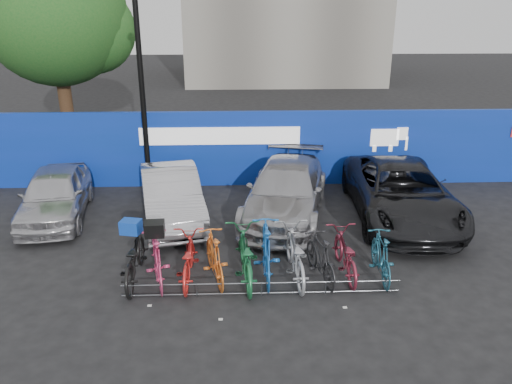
{
  "coord_description": "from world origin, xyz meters",
  "views": [
    {
      "loc": [
        -0.43,
        -9.27,
        5.53
      ],
      "look_at": [
        -0.01,
        2.0,
        1.25
      ],
      "focal_mm": 35.0,
      "sensor_mm": 36.0,
      "label": 1
    }
  ],
  "objects_px": {
    "bike_rack": "(261,288)",
    "bike_4": "(245,256)",
    "bike_8": "(345,254)",
    "car_1": "(171,195)",
    "bike_2": "(188,259)",
    "lamppost": "(142,86)",
    "car_3": "(401,192)",
    "bike_5": "(266,250)",
    "car_0": "(55,194)",
    "bike_1": "(157,259)",
    "tree": "(61,17)",
    "bike_7": "(320,257)",
    "bike_6": "(295,254)",
    "car_2": "(286,190)",
    "bike_3": "(214,257)",
    "bike_9": "(381,256)",
    "bike_0": "(134,257)"
  },
  "relations": [
    {
      "from": "bike_rack",
      "to": "bike_4",
      "type": "relative_size",
      "value": 2.65
    },
    {
      "from": "bike_4",
      "to": "bike_8",
      "type": "relative_size",
      "value": 1.13
    },
    {
      "from": "car_1",
      "to": "bike_2",
      "type": "bearing_deg",
      "value": -89.64
    },
    {
      "from": "lamppost",
      "to": "car_3",
      "type": "height_order",
      "value": "lamppost"
    },
    {
      "from": "car_1",
      "to": "bike_5",
      "type": "relative_size",
      "value": 2.09
    },
    {
      "from": "car_0",
      "to": "bike_1",
      "type": "bearing_deg",
      "value": -55.24
    },
    {
      "from": "bike_2",
      "to": "bike_8",
      "type": "relative_size",
      "value": 1.0
    },
    {
      "from": "tree",
      "to": "bike_1",
      "type": "xyz_separation_m",
      "value": [
        4.62,
        -10.03,
        -4.53
      ]
    },
    {
      "from": "bike_rack",
      "to": "bike_7",
      "type": "distance_m",
      "value": 1.46
    },
    {
      "from": "tree",
      "to": "bike_4",
      "type": "xyz_separation_m",
      "value": [
        6.45,
        -10.02,
        -4.51
      ]
    },
    {
      "from": "bike_1",
      "to": "bike_2",
      "type": "relative_size",
      "value": 0.96
    },
    {
      "from": "bike_rack",
      "to": "bike_6",
      "type": "bearing_deg",
      "value": 43.5
    },
    {
      "from": "car_1",
      "to": "bike_rack",
      "type": "bearing_deg",
      "value": -72.28
    },
    {
      "from": "car_1",
      "to": "bike_8",
      "type": "height_order",
      "value": "car_1"
    },
    {
      "from": "bike_rack",
      "to": "car_2",
      "type": "distance_m",
      "value": 4.2
    },
    {
      "from": "bike_3",
      "to": "car_2",
      "type": "bearing_deg",
      "value": -131.69
    },
    {
      "from": "car_2",
      "to": "bike_9",
      "type": "xyz_separation_m",
      "value": [
        1.71,
        -3.44,
        -0.22
      ]
    },
    {
      "from": "car_1",
      "to": "bike_9",
      "type": "xyz_separation_m",
      "value": [
        4.82,
        -3.26,
        -0.19
      ]
    },
    {
      "from": "bike_rack",
      "to": "bike_8",
      "type": "bearing_deg",
      "value": 23.17
    },
    {
      "from": "car_1",
      "to": "car_3",
      "type": "relative_size",
      "value": 0.78
    },
    {
      "from": "tree",
      "to": "car_0",
      "type": "relative_size",
      "value": 1.95
    },
    {
      "from": "bike_8",
      "to": "car_2",
      "type": "bearing_deg",
      "value": -75.82
    },
    {
      "from": "bike_1",
      "to": "bike_5",
      "type": "height_order",
      "value": "bike_5"
    },
    {
      "from": "bike_4",
      "to": "bike_5",
      "type": "distance_m",
      "value": 0.48
    },
    {
      "from": "bike_1",
      "to": "bike_0",
      "type": "bearing_deg",
      "value": -22.89
    },
    {
      "from": "lamppost",
      "to": "car_2",
      "type": "xyz_separation_m",
      "value": [
        4.06,
        -1.92,
        -2.55
      ]
    },
    {
      "from": "tree",
      "to": "bike_8",
      "type": "distance_m",
      "value": 13.87
    },
    {
      "from": "lamppost",
      "to": "bike_rack",
      "type": "xyz_separation_m",
      "value": [
        3.2,
        -6.0,
        -3.11
      ]
    },
    {
      "from": "bike_6",
      "to": "bike_8",
      "type": "distance_m",
      "value": 1.1
    },
    {
      "from": "car_3",
      "to": "bike_8",
      "type": "height_order",
      "value": "car_3"
    },
    {
      "from": "bike_0",
      "to": "bike_3",
      "type": "distance_m",
      "value": 1.69
    },
    {
      "from": "bike_7",
      "to": "car_3",
      "type": "bearing_deg",
      "value": -142.31
    },
    {
      "from": "car_1",
      "to": "car_3",
      "type": "bearing_deg",
      "value": -13.62
    },
    {
      "from": "bike_rack",
      "to": "car_2",
      "type": "bearing_deg",
      "value": 78.09
    },
    {
      "from": "tree",
      "to": "bike_4",
      "type": "distance_m",
      "value": 12.74
    },
    {
      "from": "car_2",
      "to": "bike_3",
      "type": "bearing_deg",
      "value": -105.36
    },
    {
      "from": "bike_1",
      "to": "bike_6",
      "type": "distance_m",
      "value": 2.89
    },
    {
      "from": "car_0",
      "to": "bike_5",
      "type": "xyz_separation_m",
      "value": [
        5.55,
        -3.35,
        -0.07
      ]
    },
    {
      "from": "bike_0",
      "to": "bike_4",
      "type": "distance_m",
      "value": 2.33
    },
    {
      "from": "car_2",
      "to": "bike_4",
      "type": "distance_m",
      "value": 3.64
    },
    {
      "from": "bike_5",
      "to": "bike_7",
      "type": "relative_size",
      "value": 1.22
    },
    {
      "from": "bike_5",
      "to": "tree",
      "type": "bearing_deg",
      "value": -54.95
    },
    {
      "from": "car_1",
      "to": "bike_0",
      "type": "relative_size",
      "value": 2.02
    },
    {
      "from": "bike_0",
      "to": "bike_6",
      "type": "xyz_separation_m",
      "value": [
        3.39,
        -0.01,
        -0.0
      ]
    },
    {
      "from": "bike_7",
      "to": "bike_9",
      "type": "xyz_separation_m",
      "value": [
        1.3,
        0.02,
        0.0
      ]
    },
    {
      "from": "bike_1",
      "to": "bike_3",
      "type": "xyz_separation_m",
      "value": [
        1.19,
        0.06,
        -0.01
      ]
    },
    {
      "from": "bike_4",
      "to": "bike_7",
      "type": "distance_m",
      "value": 1.6
    },
    {
      "from": "bike_4",
      "to": "bike_6",
      "type": "xyz_separation_m",
      "value": [
        1.06,
        0.06,
        -0.01
      ]
    },
    {
      "from": "bike_1",
      "to": "bike_6",
      "type": "bearing_deg",
      "value": 167.84
    },
    {
      "from": "car_3",
      "to": "bike_6",
      "type": "distance_m",
      "value": 4.43
    }
  ]
}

